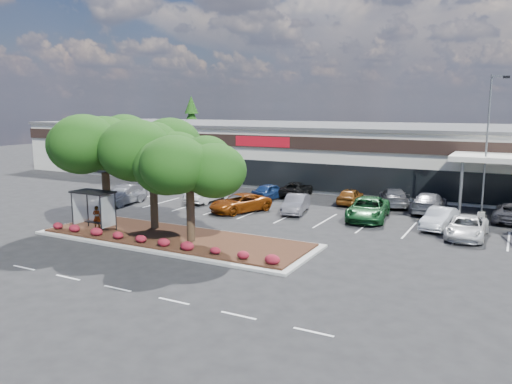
% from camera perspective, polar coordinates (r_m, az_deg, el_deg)
% --- Properties ---
extents(ground, '(160.00, 160.00, 0.00)m').
position_cam_1_polar(ground, '(27.49, -11.02, -7.89)').
color(ground, black).
rests_on(ground, ground).
extents(retail_store, '(80.40, 25.20, 6.25)m').
position_cam_1_polar(retail_store, '(56.91, 10.83, 4.46)').
color(retail_store, silver).
rests_on(retail_store, ground).
extents(landscape_island, '(18.00, 6.00, 0.26)m').
position_cam_1_polar(landscape_island, '(31.66, -9.33, -5.24)').
color(landscape_island, '#AAAAA5').
rests_on(landscape_island, ground).
extents(lane_markings, '(33.12, 20.06, 0.01)m').
position_cam_1_polar(lane_markings, '(35.95, -0.75, -3.49)').
color(lane_markings, silver).
rests_on(lane_markings, ground).
extents(shrub_row, '(17.00, 0.80, 0.50)m').
position_cam_1_polar(shrub_row, '(29.98, -11.77, -5.41)').
color(shrub_row, maroon).
rests_on(shrub_row, landscape_island).
extents(bus_shelter, '(2.75, 1.55, 2.59)m').
position_cam_1_polar(bus_shelter, '(34.01, -17.92, -0.78)').
color(bus_shelter, black).
rests_on(bus_shelter, landscape_island).
extents(island_tree_west, '(7.20, 7.20, 7.89)m').
position_cam_1_polar(island_tree_west, '(35.16, -16.86, 2.74)').
color(island_tree_west, '#15340C').
rests_on(island_tree_west, landscape_island).
extents(island_tree_mid, '(6.60, 6.60, 7.32)m').
position_cam_1_polar(island_tree_mid, '(33.38, -11.70, 2.11)').
color(island_tree_mid, '#15340C').
rests_on(island_tree_mid, landscape_island).
extents(island_tree_east, '(5.80, 5.80, 6.50)m').
position_cam_1_polar(island_tree_east, '(29.85, -7.55, 0.54)').
color(island_tree_east, '#15340C').
rests_on(island_tree_east, landscape_island).
extents(conifer_north_west, '(4.40, 4.40, 10.00)m').
position_cam_1_polar(conifer_north_west, '(81.10, -7.36, 7.39)').
color(conifer_north_west, '#15340C').
rests_on(conifer_north_west, ground).
extents(person_waiting, '(0.65, 0.54, 1.53)m').
position_cam_1_polar(person_waiting, '(34.63, -17.73, -2.75)').
color(person_waiting, '#594C47').
rests_on(person_waiting, landscape_island).
extents(light_pole, '(1.43, 0.67, 10.52)m').
position_cam_1_polar(light_pole, '(40.55, 24.91, 3.81)').
color(light_pole, '#AAAAA5').
rests_on(light_pole, ground).
extents(car_0, '(2.08, 4.70, 1.57)m').
position_cam_1_polar(car_0, '(43.91, -15.00, -0.36)').
color(car_0, '#9C9FA8').
rests_on(car_0, ground).
extents(car_1, '(2.18, 4.91, 1.57)m').
position_cam_1_polar(car_1, '(44.22, -14.85, -0.29)').
color(car_1, '#535359').
rests_on(car_1, ground).
extents(car_2, '(1.95, 5.18, 1.69)m').
position_cam_1_polar(car_2, '(43.96, -5.50, 0.02)').
color(car_2, silver).
rests_on(car_2, ground).
extents(car_3, '(4.22, 5.65, 1.43)m').
position_cam_1_polar(car_3, '(39.42, -1.85, -1.26)').
color(car_3, '#793209').
rests_on(car_3, ground).
extents(car_4, '(2.30, 4.53, 1.42)m').
position_cam_1_polar(car_4, '(39.21, 4.56, -1.35)').
color(car_4, slate).
rests_on(car_4, ground).
extents(car_5, '(3.37, 6.09, 1.61)m').
position_cam_1_polar(car_5, '(37.60, 12.68, -1.89)').
color(car_5, '#184F24').
rests_on(car_5, ground).
extents(car_6, '(2.16, 4.50, 1.42)m').
position_cam_1_polar(car_6, '(36.22, 20.24, -2.86)').
color(car_6, silver).
rests_on(car_6, ground).
extents(car_7, '(2.38, 4.95, 1.36)m').
position_cam_1_polar(car_7, '(34.39, 22.95, -3.74)').
color(car_7, silver).
rests_on(car_7, ground).
extents(car_9, '(2.88, 5.08, 1.58)m').
position_cam_1_polar(car_9, '(50.63, -7.83, 1.20)').
color(car_9, slate).
rests_on(car_9, ground).
extents(car_11, '(2.76, 5.07, 1.35)m').
position_cam_1_polar(car_11, '(46.44, 4.62, 0.34)').
color(car_11, black).
rests_on(car_11, ground).
extents(car_12, '(2.35, 4.41, 1.43)m').
position_cam_1_polar(car_12, '(44.84, 1.65, 0.09)').
color(car_12, navy).
rests_on(car_12, ground).
extents(car_13, '(1.80, 4.12, 1.38)m').
position_cam_1_polar(car_13, '(43.31, 10.74, -0.46)').
color(car_13, brown).
rests_on(car_13, ground).
extents(car_14, '(3.68, 5.58, 1.50)m').
position_cam_1_polar(car_14, '(43.33, 15.46, -0.56)').
color(car_14, '#56575C').
rests_on(car_14, ground).
extents(car_15, '(2.25, 5.46, 1.58)m').
position_cam_1_polar(car_15, '(41.49, 19.15, -1.14)').
color(car_15, '#5C5D64').
rests_on(car_15, ground).
extents(car_16, '(2.57, 5.10, 1.38)m').
position_cam_1_polar(car_16, '(40.50, 27.22, -2.09)').
color(car_16, '#4D4C53').
rests_on(car_16, ground).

